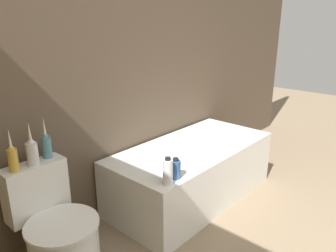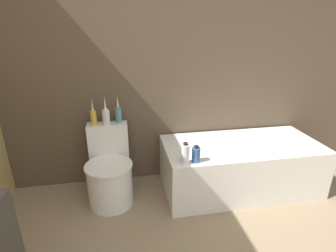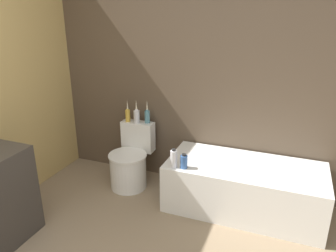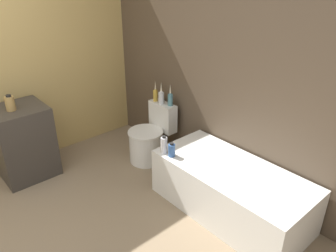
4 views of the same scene
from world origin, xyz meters
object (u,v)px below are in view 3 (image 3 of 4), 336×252
vase_gold (128,114)px  vase_bronze (147,115)px  bathtub (244,187)px  toilet (130,163)px  shampoo_bottle_tall (174,159)px  shampoo_bottle_short (184,162)px  vase_silver (137,115)px

vase_gold → vase_bronze: bearing=9.7°
bathtub → toilet: 1.29m
bathtub → vase_gold: 1.52m
vase_gold → shampoo_bottle_tall: vase_gold is taller
bathtub → vase_gold: vase_gold is taller
toilet → shampoo_bottle_short: (0.74, -0.30, 0.29)m
shampoo_bottle_tall → vase_gold: bearing=145.8°
vase_gold → vase_bronze: (0.23, 0.04, 0.00)m
vase_bronze → shampoo_bottle_short: size_ratio=1.78×
shampoo_bottle_tall → toilet: bearing=153.8°
bathtub → shampoo_bottle_short: 0.69m
bathtub → toilet: (-1.29, 0.03, 0.02)m
vase_silver → shampoo_bottle_short: (0.74, -0.50, -0.23)m
toilet → vase_gold: bearing=120.0°
toilet → shampoo_bottle_short: bearing=-22.1°
toilet → vase_gold: size_ratio=2.69×
vase_silver → vase_bronze: 0.12m
shampoo_bottle_tall → shampoo_bottle_short: bearing=9.4°
vase_bronze → bathtub: bearing=-12.6°
shampoo_bottle_tall → vase_silver: bearing=141.5°
bathtub → vase_bronze: (-1.18, 0.26, 0.54)m
vase_bronze → shampoo_bottle_short: bearing=-40.7°
shampoo_bottle_tall → shampoo_bottle_short: size_ratio=1.29×
vase_gold → vase_bronze: 0.23m
bathtub → vase_silver: 1.41m
bathtub → toilet: bearing=178.8°
toilet → vase_gold: (-0.11, 0.20, 0.51)m
bathtub → shampoo_bottle_tall: bearing=-155.8°
shampoo_bottle_tall → shampoo_bottle_short: (0.10, 0.02, -0.02)m
vase_gold → toilet: bearing=-60.0°
vase_gold → shampoo_bottle_tall: (0.76, -0.52, -0.20)m
toilet → vase_silver: bearing=90.0°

